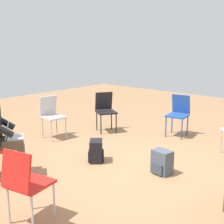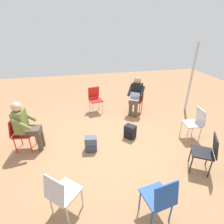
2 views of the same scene
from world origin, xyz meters
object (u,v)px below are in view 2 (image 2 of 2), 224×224
(chair_east, at_px, (95,98))
(person_with_laptop, at_px, (136,94))
(chair_southeast, at_px, (137,98))
(person_in_olive, at_px, (25,124))
(chair_north, at_px, (20,132))
(backpack_near_laptop_user, at_px, (91,144))
(chair_southwest, at_px, (207,151))
(chair_northwest, at_px, (61,192))
(backpack_by_empty_chair, at_px, (130,132))
(chair_west, at_px, (160,197))
(chair_south, at_px, (195,122))

(chair_east, xyz_separation_m, person_with_laptop, (-0.46, -1.29, 0.20))
(chair_southeast, height_order, person_in_olive, person_in_olive)
(chair_north, relative_size, chair_southeast, 1.00)
(chair_east, distance_m, backpack_near_laptop_user, 2.14)
(chair_southwest, height_order, person_with_laptop, person_with_laptop)
(chair_north, relative_size, chair_southwest, 1.00)
(chair_southwest, height_order, chair_southeast, same)
(chair_north, distance_m, chair_northwest, 2.15)
(person_in_olive, height_order, backpack_near_laptop_user, person_in_olive)
(person_with_laptop, distance_m, backpack_near_laptop_user, 2.38)
(chair_southwest, height_order, backpack_by_empty_chair, chair_southwest)
(chair_southwest, xyz_separation_m, chair_southeast, (2.90, 0.43, 0.00))
(chair_north, xyz_separation_m, person_with_laptop, (1.24, -3.26, 0.20))
(person_in_olive, bearing_deg, person_with_laptop, 119.45)
(chair_northwest, bearing_deg, chair_east, 117.63)
(chair_northwest, height_order, person_in_olive, person_in_olive)
(chair_southwest, xyz_separation_m, backpack_near_laptop_user, (1.14, 2.18, -0.34))
(chair_east, relative_size, chair_southwest, 1.00)
(person_with_laptop, distance_m, person_in_olive, 3.34)
(chair_west, bearing_deg, chair_south, 35.10)
(chair_north, xyz_separation_m, backpack_near_laptop_user, (-0.38, -1.60, -0.34))
(chair_southwest, xyz_separation_m, backpack_by_empty_chair, (1.44, 1.11, -0.34))
(chair_east, relative_size, person_in_olive, 0.69)
(chair_north, relative_size, backpack_by_empty_chair, 2.36)
(chair_west, height_order, chair_southeast, same)
(chair_southwest, relative_size, backpack_near_laptop_user, 2.36)
(chair_north, height_order, backpack_by_empty_chair, chair_north)
(person_with_laptop, height_order, person_in_olive, same)
(chair_northwest, bearing_deg, person_with_laptop, 96.92)
(chair_northwest, relative_size, chair_southeast, 1.00)
(person_in_olive, bearing_deg, backpack_by_empty_chair, 95.91)
(chair_north, xyz_separation_m, backpack_by_empty_chair, (-0.08, -2.67, -0.34))
(chair_east, bearing_deg, backpack_near_laptop_user, 68.33)
(chair_southeast, distance_m, backpack_near_laptop_user, 2.51)
(chair_south, relative_size, person_with_laptop, 0.69)
(chair_south, xyz_separation_m, person_with_laptop, (1.69, 1.02, 0.20))
(chair_south, height_order, person_in_olive, person_in_olive)
(chair_southeast, bearing_deg, person_in_olive, 57.58)
(chair_southeast, height_order, backpack_near_laptop_user, chair_southeast)
(chair_southwest, bearing_deg, chair_north, 99.03)
(chair_northwest, height_order, chair_southwest, same)
(chair_south, relative_size, chair_northwest, 1.00)
(chair_east, height_order, chair_southeast, same)
(chair_south, distance_m, chair_west, 2.62)
(chair_east, distance_m, backpack_by_empty_chair, 1.94)
(chair_southeast, relative_size, person_in_olive, 0.69)
(chair_east, xyz_separation_m, person_in_olive, (-1.72, 1.80, 0.20))
(chair_north, bearing_deg, chair_southwest, 75.38)
(chair_north, distance_m, backpack_near_laptop_user, 1.68)
(chair_south, bearing_deg, chair_southwest, 160.68)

